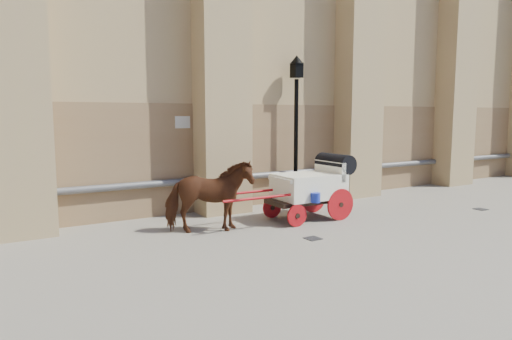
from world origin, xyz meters
TOP-DOWN VIEW (x-y plane):
  - ground at (0.00, 0.00)m, footprint 90.00×90.00m
  - horse at (-2.26, 1.79)m, footprint 2.16×1.46m
  - carriage at (0.68, 1.71)m, footprint 3.81×1.35m
  - street_lamp at (1.49, 3.60)m, footprint 0.42×0.42m
  - drain_grate_near at (-0.57, 0.10)m, footprint 0.33×0.33m
  - drain_grate_far at (5.49, 0.09)m, footprint 0.33×0.33m

SIDE VIEW (x-z plane):
  - ground at x=0.00m, z-range 0.00..0.00m
  - drain_grate_near at x=-0.57m, z-range 0.00..0.01m
  - drain_grate_far at x=5.49m, z-range 0.00..0.01m
  - horse at x=-2.26m, z-range 0.00..1.67m
  - carriage at x=0.68m, z-range 0.07..1.73m
  - street_lamp at x=1.49m, z-range 0.15..4.60m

